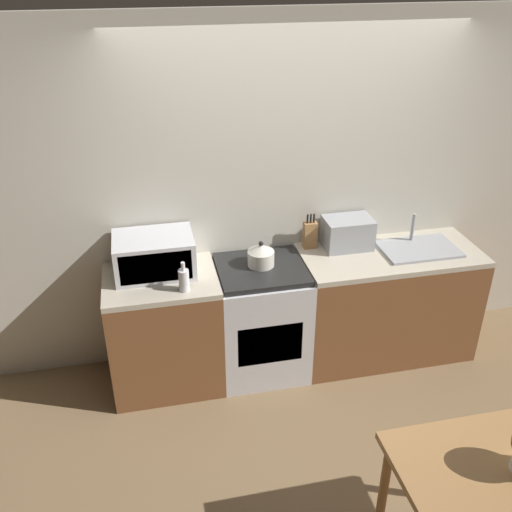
% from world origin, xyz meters
% --- Properties ---
extents(ground_plane, '(16.00, 16.00, 0.00)m').
position_xyz_m(ground_plane, '(0.00, 0.00, 0.00)').
color(ground_plane, brown).
extents(wall_back, '(10.00, 0.06, 2.60)m').
position_xyz_m(wall_back, '(0.00, 0.97, 1.30)').
color(wall_back, beige).
rests_on(wall_back, ground_plane).
extents(counter_left_run, '(0.79, 0.62, 0.90)m').
position_xyz_m(counter_left_run, '(-1.01, 0.63, 0.45)').
color(counter_left_run, brown).
rests_on(counter_left_run, ground_plane).
extents(counter_right_run, '(1.36, 0.62, 0.90)m').
position_xyz_m(counter_right_run, '(0.72, 0.63, 0.45)').
color(counter_right_run, brown).
rests_on(counter_right_run, ground_plane).
extents(stove_range, '(0.66, 0.62, 0.90)m').
position_xyz_m(stove_range, '(-0.28, 0.63, 0.45)').
color(stove_range, silver).
rests_on(stove_range, ground_plane).
extents(kettle, '(0.19, 0.19, 0.19)m').
position_xyz_m(kettle, '(-0.28, 0.66, 0.98)').
color(kettle, beige).
rests_on(kettle, stove_range).
extents(microwave, '(0.55, 0.39, 0.28)m').
position_xyz_m(microwave, '(-1.03, 0.72, 1.04)').
color(microwave, silver).
rests_on(microwave, counter_left_run).
extents(bottle, '(0.07, 0.07, 0.21)m').
position_xyz_m(bottle, '(-0.86, 0.44, 0.98)').
color(bottle, silver).
rests_on(bottle, counter_left_run).
extents(knife_block, '(0.10, 0.07, 0.28)m').
position_xyz_m(knife_block, '(0.14, 0.85, 1.01)').
color(knife_block, '#9E7042').
rests_on(knife_block, counter_right_run).
extents(toaster_oven, '(0.36, 0.25, 0.24)m').
position_xyz_m(toaster_oven, '(0.42, 0.80, 1.02)').
color(toaster_oven, '#999BA0').
rests_on(toaster_oven, counter_right_run).
extents(sink_basin, '(0.58, 0.38, 0.24)m').
position_xyz_m(sink_basin, '(0.94, 0.64, 0.91)').
color(sink_basin, '#999BA0').
rests_on(sink_basin, counter_right_run).
extents(dining_table, '(0.95, 0.57, 0.75)m').
position_xyz_m(dining_table, '(0.44, -1.18, 0.64)').
color(dining_table, '#9E7042').
rests_on(dining_table, ground_plane).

